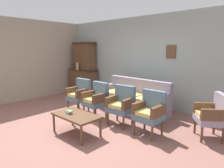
{
  "coord_description": "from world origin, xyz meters",
  "views": [
    {
      "loc": [
        3.42,
        -2.56,
        1.75
      ],
      "look_at": [
        0.07,
        1.09,
        0.85
      ],
      "focal_mm": 31.79,
      "sensor_mm": 36.0,
      "label": 1
    }
  ],
  "objects_px": {
    "side_cabinet": "(83,82)",
    "floral_couch": "(132,100)",
    "armchair_by_doorway": "(96,98)",
    "coffee_table": "(76,117)",
    "armchair_near_cabinet": "(150,111)",
    "wingback_chair_by_fireplace": "(212,114)",
    "book_stack_on_table": "(69,112)",
    "vase_on_cabinet": "(78,66)",
    "armchair_near_couch_end": "(121,104)",
    "armchair_row_middle": "(79,93)"
  },
  "relations": [
    {
      "from": "armchair_row_middle",
      "to": "book_stack_on_table",
      "type": "xyz_separation_m",
      "value": [
        1.03,
        -1.08,
        -0.05
      ]
    },
    {
      "from": "armchair_row_middle",
      "to": "wingback_chair_by_fireplace",
      "type": "relative_size",
      "value": 1.0
    },
    {
      "from": "vase_on_cabinet",
      "to": "coffee_table",
      "type": "bearing_deg",
      "value": -38.53
    },
    {
      "from": "armchair_row_middle",
      "to": "book_stack_on_table",
      "type": "height_order",
      "value": "armchair_row_middle"
    },
    {
      "from": "armchair_near_couch_end",
      "to": "book_stack_on_table",
      "type": "distance_m",
      "value": 1.2
    },
    {
      "from": "armchair_row_middle",
      "to": "armchair_by_doorway",
      "type": "height_order",
      "value": "same"
    },
    {
      "from": "armchair_by_doorway",
      "to": "floral_couch",
      "type": "bearing_deg",
      "value": 68.24
    },
    {
      "from": "floral_couch",
      "to": "armchair_row_middle",
      "type": "bearing_deg",
      "value": -140.81
    },
    {
      "from": "side_cabinet",
      "to": "wingback_chair_by_fireplace",
      "type": "height_order",
      "value": "side_cabinet"
    },
    {
      "from": "vase_on_cabinet",
      "to": "armchair_by_doorway",
      "type": "xyz_separation_m",
      "value": [
        2.42,
        -1.31,
        -0.57
      ]
    },
    {
      "from": "side_cabinet",
      "to": "floral_couch",
      "type": "height_order",
      "value": "side_cabinet"
    },
    {
      "from": "armchair_row_middle",
      "to": "armchair_by_doorway",
      "type": "relative_size",
      "value": 1.0
    },
    {
      "from": "side_cabinet",
      "to": "armchair_near_cabinet",
      "type": "bearing_deg",
      "value": -20.49
    },
    {
      "from": "book_stack_on_table",
      "to": "armchair_near_couch_end",
      "type": "bearing_deg",
      "value": 65.64
    },
    {
      "from": "armchair_row_middle",
      "to": "book_stack_on_table",
      "type": "relative_size",
      "value": 5.59
    },
    {
      "from": "vase_on_cabinet",
      "to": "wingback_chair_by_fireplace",
      "type": "xyz_separation_m",
      "value": [
        4.95,
        -0.61,
        -0.57
      ]
    },
    {
      "from": "armchair_row_middle",
      "to": "armchair_near_cabinet",
      "type": "height_order",
      "value": "same"
    },
    {
      "from": "vase_on_cabinet",
      "to": "wingback_chair_by_fireplace",
      "type": "bearing_deg",
      "value": -7.05
    },
    {
      "from": "vase_on_cabinet",
      "to": "armchair_near_couch_end",
      "type": "bearing_deg",
      "value": -21.28
    },
    {
      "from": "side_cabinet",
      "to": "armchair_row_middle",
      "type": "xyz_separation_m",
      "value": [
        1.6,
        -1.44,
        0.03
      ]
    },
    {
      "from": "armchair_by_doorway",
      "to": "book_stack_on_table",
      "type": "bearing_deg",
      "value": -74.63
    },
    {
      "from": "vase_on_cabinet",
      "to": "armchair_near_couch_end",
      "type": "distance_m",
      "value": 3.48
    },
    {
      "from": "wingback_chair_by_fireplace",
      "to": "book_stack_on_table",
      "type": "xyz_separation_m",
      "value": [
        -2.25,
        -1.72,
        -0.05
      ]
    },
    {
      "from": "side_cabinet",
      "to": "armchair_near_cabinet",
      "type": "relative_size",
      "value": 1.28
    },
    {
      "from": "floral_couch",
      "to": "armchair_near_cabinet",
      "type": "height_order",
      "value": "same"
    },
    {
      "from": "armchair_row_middle",
      "to": "book_stack_on_table",
      "type": "distance_m",
      "value": 1.5
    },
    {
      "from": "coffee_table",
      "to": "armchair_near_cabinet",
      "type": "bearing_deg",
      "value": 42.42
    },
    {
      "from": "armchair_near_cabinet",
      "to": "coffee_table",
      "type": "relative_size",
      "value": 0.9
    },
    {
      "from": "side_cabinet",
      "to": "floral_couch",
      "type": "relative_size",
      "value": 0.55
    },
    {
      "from": "armchair_near_couch_end",
      "to": "wingback_chair_by_fireplace",
      "type": "distance_m",
      "value": 1.87
    },
    {
      "from": "vase_on_cabinet",
      "to": "book_stack_on_table",
      "type": "bearing_deg",
      "value": -40.82
    },
    {
      "from": "wingback_chair_by_fireplace",
      "to": "armchair_near_cabinet",
      "type": "bearing_deg",
      "value": -146.67
    },
    {
      "from": "wingback_chair_by_fireplace",
      "to": "vase_on_cabinet",
      "type": "bearing_deg",
      "value": 172.95
    },
    {
      "from": "armchair_near_cabinet",
      "to": "coffee_table",
      "type": "distance_m",
      "value": 1.5
    },
    {
      "from": "side_cabinet",
      "to": "book_stack_on_table",
      "type": "relative_size",
      "value": 7.18
    },
    {
      "from": "armchair_row_middle",
      "to": "armchair_near_couch_end",
      "type": "relative_size",
      "value": 1.0
    },
    {
      "from": "floral_couch",
      "to": "wingback_chair_by_fireplace",
      "type": "height_order",
      "value": "same"
    },
    {
      "from": "wingback_chair_by_fireplace",
      "to": "coffee_table",
      "type": "relative_size",
      "value": 0.9
    },
    {
      "from": "armchair_near_cabinet",
      "to": "side_cabinet",
      "type": "bearing_deg",
      "value": 159.51
    },
    {
      "from": "armchair_by_doorway",
      "to": "coffee_table",
      "type": "bearing_deg",
      "value": -65.76
    },
    {
      "from": "coffee_table",
      "to": "book_stack_on_table",
      "type": "xyz_separation_m",
      "value": [
        -0.15,
        -0.06,
        0.08
      ]
    },
    {
      "from": "side_cabinet",
      "to": "armchair_by_doorway",
      "type": "distance_m",
      "value": 2.79
    },
    {
      "from": "armchair_row_middle",
      "to": "armchair_near_couch_end",
      "type": "xyz_separation_m",
      "value": [
        1.53,
        0.01,
        0.0
      ]
    },
    {
      "from": "armchair_near_couch_end",
      "to": "wingback_chair_by_fireplace",
      "type": "height_order",
      "value": "same"
    },
    {
      "from": "vase_on_cabinet",
      "to": "book_stack_on_table",
      "type": "distance_m",
      "value": 3.63
    },
    {
      "from": "armchair_near_cabinet",
      "to": "coffee_table",
      "type": "xyz_separation_m",
      "value": [
        -1.11,
        -1.01,
        -0.12
      ]
    },
    {
      "from": "armchair_row_middle",
      "to": "armchair_near_couch_end",
      "type": "distance_m",
      "value": 1.53
    },
    {
      "from": "book_stack_on_table",
      "to": "armchair_row_middle",
      "type": "bearing_deg",
      "value": 133.7
    },
    {
      "from": "side_cabinet",
      "to": "armchair_by_doorway",
      "type": "height_order",
      "value": "side_cabinet"
    },
    {
      "from": "armchair_row_middle",
      "to": "coffee_table",
      "type": "bearing_deg",
      "value": -40.7
    }
  ]
}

